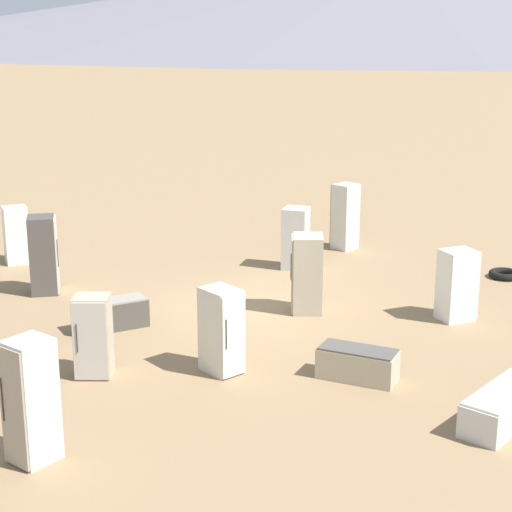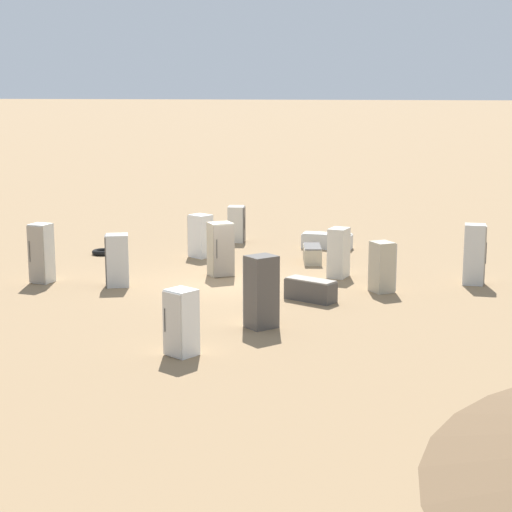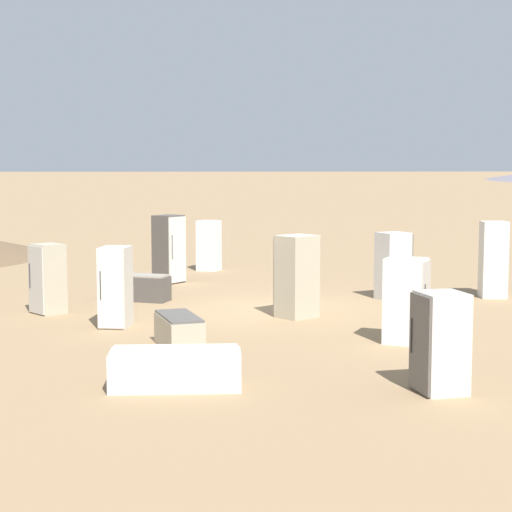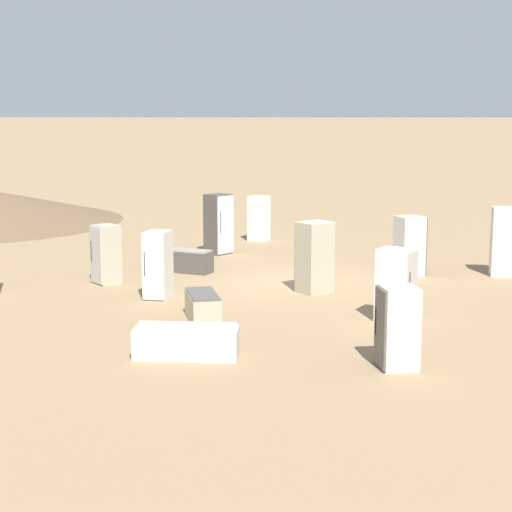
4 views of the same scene
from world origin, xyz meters
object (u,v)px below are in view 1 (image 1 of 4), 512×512
at_px(discarded_fridge_2, 112,314).
at_px(discarded_fridge_5, 44,255).
at_px(discarded_fridge_8, 31,401).
at_px(discarded_fridge_9, 503,407).
at_px(discarded_fridge_11, 16,235).
at_px(discarded_fridge_1, 307,274).
at_px(discarded_fridge_10, 358,364).
at_px(discarded_fridge_4, 296,238).
at_px(scrap_tire, 505,274).
at_px(discarded_fridge_3, 457,285).
at_px(discarded_fridge_6, 93,336).
at_px(discarded_fridge_7, 222,331).
at_px(discarded_fridge_12, 345,216).

distance_m(discarded_fridge_2, discarded_fridge_5, 3.28).
bearing_deg(discarded_fridge_5, discarded_fridge_8, 0.83).
bearing_deg(discarded_fridge_9, discarded_fridge_11, 178.02).
relative_size(discarded_fridge_1, discarded_fridge_10, 1.15).
relative_size(discarded_fridge_4, discarded_fridge_9, 0.85).
distance_m(discarded_fridge_11, scrap_tire, 12.99).
height_order(discarded_fridge_3, discarded_fridge_10, discarded_fridge_3).
bearing_deg(discarded_fridge_3, discarded_fridge_5, -124.14).
bearing_deg(discarded_fridge_5, discarded_fridge_11, -163.71).
bearing_deg(discarded_fridge_6, discarded_fridge_5, -66.75).
height_order(discarded_fridge_1, discarded_fridge_3, discarded_fridge_1).
bearing_deg(discarded_fridge_11, discarded_fridge_7, -75.67).
relative_size(discarded_fridge_6, discarded_fridge_12, 0.82).
height_order(discarded_fridge_1, discarded_fridge_2, discarded_fridge_1).
height_order(discarded_fridge_2, scrap_tire, discarded_fridge_2).
xyz_separation_m(discarded_fridge_4, discarded_fridge_10, (5.21, 5.21, -0.52)).
xyz_separation_m(discarded_fridge_2, discarded_fridge_10, (-1.00, 5.55, -0.02)).
height_order(discarded_fridge_5, discarded_fridge_11, discarded_fridge_5).
height_order(discarded_fridge_5, discarded_fridge_8, discarded_fridge_8).
bearing_deg(discarded_fridge_8, discarded_fridge_11, -35.90).
xyz_separation_m(discarded_fridge_1, discarded_fridge_10, (2.51, 2.94, -0.59)).
bearing_deg(discarded_fridge_12, discarded_fridge_2, -175.06).
bearing_deg(discarded_fridge_9, discarded_fridge_12, 138.09).
bearing_deg(discarded_fridge_2, scrap_tire, 83.27).
xyz_separation_m(discarded_fridge_9, discarded_fridge_10, (-0.05, -2.83, 0.00)).
bearing_deg(discarded_fridge_10, discarded_fridge_7, 106.93).
bearing_deg(discarded_fridge_6, discarded_fridge_12, -120.63).
relative_size(discarded_fridge_4, discarded_fridge_11, 1.05).
relative_size(discarded_fridge_4, discarded_fridge_5, 0.87).
xyz_separation_m(discarded_fridge_7, discarded_fridge_11, (-2.20, -9.26, -0.03)).
xyz_separation_m(discarded_fridge_1, discarded_fridge_6, (5.41, -0.98, -0.12)).
xyz_separation_m(discarded_fridge_6, discarded_fridge_9, (-2.85, 6.74, -0.47)).
bearing_deg(discarded_fridge_5, discarded_fridge_9, 41.17).
xyz_separation_m(discarded_fridge_1, discarded_fridge_11, (1.61, -8.51, -0.11)).
distance_m(discarded_fridge_1, discarded_fridge_9, 6.33).
bearing_deg(scrap_tire, discarded_fridge_6, -17.68).
bearing_deg(scrap_tire, discarded_fridge_10, 3.55).
bearing_deg(scrap_tire, discarded_fridge_11, -57.62).
bearing_deg(discarded_fridge_11, discarded_fridge_12, -14.13).
relative_size(discarded_fridge_7, scrap_tire, 2.00).
height_order(discarded_fridge_3, discarded_fridge_9, discarded_fridge_3).
bearing_deg(discarded_fridge_9, discarded_fridge_5, -176.91).
relative_size(discarded_fridge_4, discarded_fridge_7, 1.01).
bearing_deg(discarded_fridge_5, scrap_tire, 84.77).
xyz_separation_m(discarded_fridge_11, scrap_tire, (-6.95, 10.96, -0.69)).
xyz_separation_m(discarded_fridge_6, discarded_fridge_10, (-2.90, 3.92, -0.47)).
xyz_separation_m(discarded_fridge_2, scrap_tire, (-8.86, 5.06, -0.23)).
bearing_deg(discarded_fridge_2, discarded_fridge_5, -169.61).
distance_m(discarded_fridge_3, scrap_tire, 3.79).
distance_m(discarded_fridge_2, discarded_fridge_3, 7.55).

